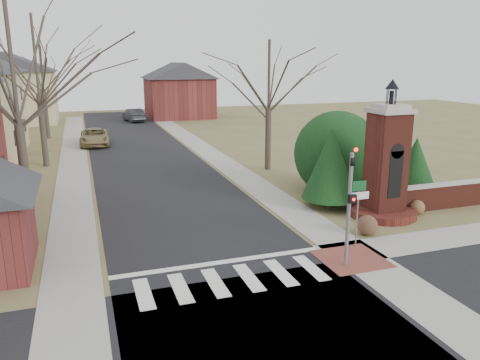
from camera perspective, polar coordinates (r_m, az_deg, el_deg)
name	(u,v)px	position (r m, az deg, el deg)	size (l,w,h in m)	color
ground	(240,291)	(15.66, -0.02, -13.37)	(120.00, 120.00, 0.00)	brown
main_street	(146,159)	(36.14, -11.39, 2.49)	(8.00, 70.00, 0.01)	black
cross_street	(276,342)	(13.25, 4.42, -19.04)	(120.00, 8.00, 0.01)	black
crosswalk_zone	(232,280)	(16.33, -0.95, -12.10)	(8.00, 2.20, 0.02)	silver
stop_bar	(220,263)	(17.63, -2.48, -10.03)	(8.00, 0.35, 0.02)	silver
sidewalk_right_main	(212,155)	(37.14, -3.42, 3.08)	(2.00, 60.00, 0.02)	gray
sidewalk_left	(73,164)	(35.87, -19.64, 1.84)	(2.00, 60.00, 0.02)	gray
curb_apron	(351,259)	(18.40, 13.42, -9.34)	(2.40, 2.40, 0.02)	brown
traffic_signal_pole	(350,198)	(16.93, 13.25, -2.15)	(0.28, 0.41, 4.50)	slate
sign_post	(358,201)	(18.92, 14.21, -2.46)	(0.90, 0.07, 2.75)	slate
brick_gate_monument	(386,172)	(23.15, 17.32, 0.94)	(3.20, 3.20, 6.47)	maroon
brick_garden_wall	(458,194)	(26.37, 25.01, -1.55)	(7.50, 0.50, 1.30)	maroon
house_distant_left	(9,87)	(61.64, -26.33, 10.13)	(10.80, 8.80, 8.53)	beige
house_distant_right	(179,89)	(62.47, -7.49, 10.95)	(8.80, 8.80, 7.30)	maroon
evergreen_near	(331,163)	(23.79, 11.01, 2.01)	(2.80, 2.80, 4.10)	#473D33
evergreen_mid	(374,149)	(26.47, 15.98, 3.63)	(3.40, 3.40, 4.70)	#473D33
evergreen_far	(415,163)	(27.02, 20.57, 1.96)	(2.40, 2.40, 3.30)	#473D33
evergreen_mass	(337,150)	(26.78, 11.73, 3.57)	(4.80, 4.80, 4.80)	black
bare_tree_0	(10,50)	(22.26, -26.23, 14.01)	(8.05, 8.05, 11.15)	#473D33
bare_tree_1	(34,49)	(35.21, -23.79, 14.44)	(8.40, 8.40, 11.64)	#473D33
bare_tree_2	(41,63)	(48.21, -23.11, 12.98)	(7.35, 7.35, 10.19)	#473D33
bare_tree_3	(269,70)	(31.49, 3.57, 13.28)	(7.00, 7.00, 9.70)	#473D33
pickup_truck	(95,137)	(43.31, -17.31, 5.05)	(2.43, 5.27, 1.46)	olive
distant_car	(133,115)	(59.13, -12.86, 7.74)	(1.66, 4.77, 1.57)	#2C2E33
dry_shrub_left	(367,225)	(20.83, 15.25, -5.35)	(0.88, 0.88, 0.88)	brown
dry_shrub_right	(417,207)	(24.35, 20.81, -3.13)	(0.71, 0.71, 0.71)	brown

